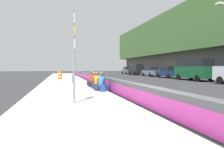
% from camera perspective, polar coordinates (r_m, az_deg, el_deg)
% --- Properties ---
extents(ground_plane, '(160.00, 160.00, 0.00)m').
position_cam_1_polar(ground_plane, '(7.34, 10.95, -10.04)').
color(ground_plane, '#2B2B2D').
rests_on(ground_plane, ground).
extents(sidewalk_strip, '(80.00, 4.40, 0.14)m').
position_cam_1_polar(sidewalk_strip, '(6.62, -10.47, -10.75)').
color(sidewalk_strip, '#B5B2A8').
rests_on(sidewalk_strip, ground_plane).
extents(jersey_barrier, '(76.00, 0.45, 0.85)m').
position_cam_1_polar(jersey_barrier, '(7.26, 10.95, -6.77)').
color(jersey_barrier, '#47474C').
rests_on(jersey_barrier, ground_plane).
extents(route_sign_post, '(0.44, 0.09, 3.60)m').
position_cam_1_polar(route_sign_post, '(7.62, -11.36, 7.29)').
color(route_sign_post, gray).
rests_on(route_sign_post, sidewalk_strip).
extents(fire_hydrant, '(0.26, 0.46, 0.88)m').
position_cam_1_polar(fire_hydrant, '(17.79, -11.50, -1.01)').
color(fire_hydrant, '#47663D').
rests_on(fire_hydrant, sidewalk_strip).
extents(seated_person_foreground, '(0.81, 0.92, 1.15)m').
position_cam_1_polar(seated_person_foreground, '(11.66, -3.13, -3.01)').
color(seated_person_foreground, '#23284C').
rests_on(seated_person_foreground, sidewalk_strip).
extents(seated_person_middle, '(0.82, 0.91, 1.10)m').
position_cam_1_polar(seated_person_middle, '(13.04, -4.47, -2.54)').
color(seated_person_middle, '#23284C').
rests_on(seated_person_middle, sidewalk_strip).
extents(seated_person_rear, '(0.82, 0.91, 1.09)m').
position_cam_1_polar(seated_person_rear, '(14.01, -5.32, -2.24)').
color(seated_person_rear, black).
rests_on(seated_person_rear, sidewalk_strip).
extents(seated_person_far, '(0.76, 0.87, 1.15)m').
position_cam_1_polar(seated_person_far, '(15.09, -5.93, -1.86)').
color(seated_person_far, '#23284C').
rests_on(seated_person_far, sidewalk_strip).
extents(backpack, '(0.32, 0.28, 0.40)m').
position_cam_1_polar(backpack, '(11.03, -2.85, -4.17)').
color(backpack, navy).
rests_on(backpack, sidewalk_strip).
extents(construction_barrel, '(0.54, 0.54, 0.95)m').
position_cam_1_polar(construction_barrel, '(23.53, -15.35, -0.21)').
color(construction_barrel, orange).
rests_on(construction_barrel, sidewalk_strip).
extents(parked_car_third, '(5.16, 2.22, 2.56)m').
position_cam_1_polar(parked_car_third, '(24.52, 23.41, 1.49)').
color(parked_car_third, '#145128').
rests_on(parked_car_third, ground_plane).
extents(parked_car_fourth, '(4.55, 2.04, 1.71)m').
position_cam_1_polar(parked_car_fourth, '(29.47, 16.53, 0.70)').
color(parked_car_fourth, navy).
rests_on(parked_car_fourth, ground_plane).
extents(parked_car_midline, '(4.55, 2.05, 1.71)m').
position_cam_1_polar(parked_car_midline, '(34.16, 11.68, 0.92)').
color(parked_car_midline, slate).
rests_on(parked_car_midline, ground_plane).
extents(parked_car_far, '(4.80, 2.07, 2.28)m').
position_cam_1_polar(parked_car_far, '(39.76, 7.40, 1.57)').
color(parked_car_far, black).
rests_on(parked_car_far, ground_plane).
extents(parked_car_farther, '(4.56, 2.07, 1.71)m').
position_cam_1_polar(parked_car_farther, '(45.14, 4.79, 1.24)').
color(parked_car_farther, slate).
rests_on(parked_car_farther, ground_plane).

